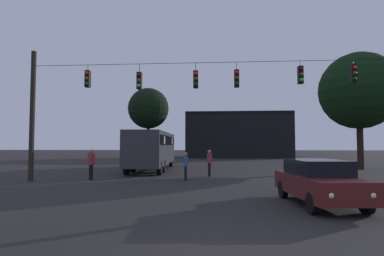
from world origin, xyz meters
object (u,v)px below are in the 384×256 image
(city_bus, at_px, (153,147))
(pedestrian_crossing_center, at_px, (209,161))
(car_near_right, at_px, (318,181))
(tree_behind_building, at_px, (148,109))
(pedestrian_crossing_left, at_px, (186,165))
(pedestrian_crossing_right, at_px, (91,162))
(tree_left_silhouette, at_px, (359,91))

(city_bus, distance_m, pedestrian_crossing_center, 6.72)
(car_near_right, relative_size, tree_behind_building, 0.44)
(pedestrian_crossing_left, xyz_separation_m, pedestrian_crossing_right, (-5.51, -0.09, 0.11))
(car_near_right, distance_m, pedestrian_crossing_center, 9.87)
(tree_behind_building, bearing_deg, car_near_right, -68.32)
(city_bus, bearing_deg, car_near_right, -58.38)
(pedestrian_crossing_center, xyz_separation_m, pedestrian_crossing_right, (-6.82, -2.44, 0.04))
(city_bus, xyz_separation_m, tree_behind_building, (-4.47, 18.85, 5.34))
(tree_left_silhouette, height_order, tree_behind_building, tree_behind_building)
(city_bus, relative_size, pedestrian_crossing_left, 6.93)
(city_bus, bearing_deg, pedestrian_crossing_left, -64.88)
(car_near_right, relative_size, pedestrian_crossing_left, 2.78)
(city_bus, distance_m, pedestrian_crossing_right, 7.57)
(city_bus, relative_size, tree_behind_building, 1.09)
(car_near_right, xyz_separation_m, tree_left_silhouette, (8.41, 15.47, 5.70))
(pedestrian_crossing_center, distance_m, tree_left_silhouette, 14.90)
(tree_left_silhouette, relative_size, tree_behind_building, 0.95)
(car_near_right, bearing_deg, city_bus, 121.62)
(pedestrian_crossing_right, bearing_deg, car_near_right, -31.85)
(car_near_right, xyz_separation_m, pedestrian_crossing_right, (-10.70, 6.64, 0.21))
(pedestrian_crossing_right, bearing_deg, tree_behind_building, 95.05)
(city_bus, bearing_deg, tree_left_silhouette, 5.46)
(car_near_right, relative_size, tree_left_silhouette, 0.46)
(pedestrian_crossing_left, distance_m, tree_behind_building, 27.84)
(car_near_right, height_order, tree_left_silhouette, tree_left_silhouette)
(pedestrian_crossing_left, distance_m, tree_left_silhouette, 17.10)
(pedestrian_crossing_center, xyz_separation_m, tree_behind_building, (-9.12, 23.62, 6.24))
(pedestrian_crossing_center, bearing_deg, city_bus, 134.30)
(tree_behind_building, bearing_deg, pedestrian_crossing_right, -84.95)
(pedestrian_crossing_left, relative_size, tree_behind_building, 0.16)
(city_bus, bearing_deg, tree_behind_building, 103.34)
(pedestrian_crossing_center, bearing_deg, pedestrian_crossing_right, -160.35)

